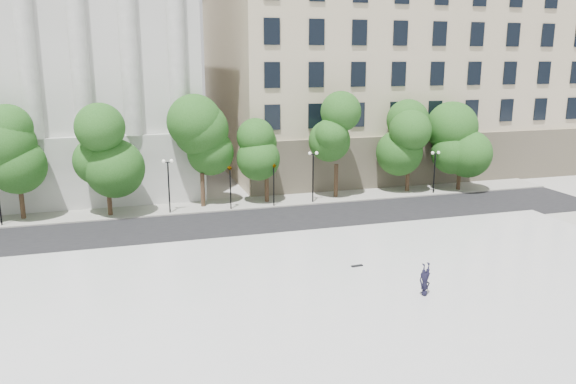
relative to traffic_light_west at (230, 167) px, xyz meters
name	(u,v)px	position (x,y,z in m)	size (l,w,h in m)	color
ground	(336,334)	(0.52, -22.30, -3.61)	(160.00, 160.00, 0.00)	beige
plaza	(315,303)	(0.52, -19.30, -3.38)	(44.00, 22.00, 0.45)	silver
street	(249,224)	(0.52, -4.30, -3.60)	(60.00, 8.00, 0.02)	black
far_sidewalk	(233,204)	(0.52, 1.70, -3.55)	(60.00, 4.00, 0.12)	#A7A49A
building_west	(25,50)	(-16.48, 16.27, 9.28)	(31.50, 27.65, 25.60)	silver
building_east	(377,67)	(20.52, 16.61, 7.53)	(36.00, 26.15, 23.00)	#C3AF95
traffic_light_west	(230,167)	(0.00, 0.00, 0.00)	(0.83, 1.57, 4.12)	black
traffic_light_east	(274,163)	(3.63, 0.00, 0.14)	(1.09, 1.88, 4.26)	black
person_lying	(424,291)	(5.94, -20.51, -2.93)	(0.62, 0.41, 1.70)	black
skateboard	(357,266)	(4.31, -15.79, -3.12)	(0.70, 0.18, 0.07)	black
street_trees	(222,146)	(-0.40, 1.28, 1.54)	(45.48, 5.05, 7.41)	#382619
lamp_posts	(239,173)	(0.79, 0.30, -0.64)	(36.77, 0.28, 4.48)	black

